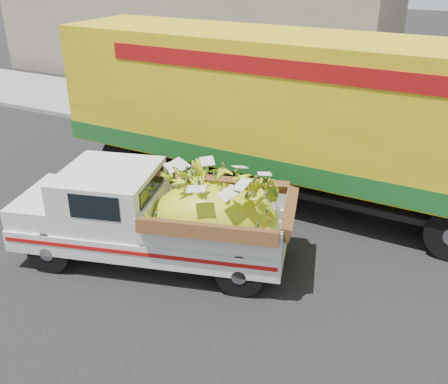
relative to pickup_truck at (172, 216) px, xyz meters
The scene contains 6 objects.
ground 0.97m from the pickup_truck, 37.20° to the right, with size 100.00×100.00×0.00m, color black.
curb 6.10m from the pickup_truck, 88.74° to the left, with size 60.00×0.25×0.15m, color gray.
sidewalk 8.18m from the pickup_truck, 89.06° to the left, with size 60.00×4.00×0.14m, color gray.
building_left 16.16m from the pickup_truck, 119.28° to the left, with size 18.00×6.00×5.00m, color gray.
pickup_truck is the anchor object (origin of this frame).
semi_trailer 3.98m from the pickup_truck, 70.20° to the left, with size 12.02×2.76×3.80m.
Camera 1 is at (4.48, -6.66, 5.40)m, focal length 40.00 mm.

